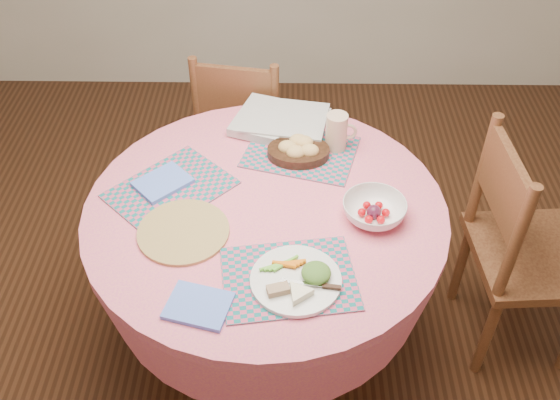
{
  "coord_description": "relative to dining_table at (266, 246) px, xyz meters",
  "views": [
    {
      "loc": [
        0.07,
        -1.55,
        2.19
      ],
      "look_at": [
        0.05,
        0.0,
        0.78
      ],
      "focal_mm": 40.0,
      "sensor_mm": 36.0,
      "label": 1
    }
  ],
  "objects": [
    {
      "name": "dinner_plate",
      "position": [
        0.11,
        -0.34,
        0.22
      ],
      "size": [
        0.28,
        0.28,
        0.05
      ],
      "rotation": [
        0.0,
        0.0,
        0.29
      ],
      "color": "white",
      "rests_on": "placemat_front"
    },
    {
      "name": "newspaper_stack",
      "position": [
        0.05,
        0.46,
        0.22
      ],
      "size": [
        0.41,
        0.37,
        0.04
      ],
      "rotation": [
        0.0,
        0.0,
        -0.33
      ],
      "color": "silver",
      "rests_on": "dining_table"
    },
    {
      "name": "latte_mug",
      "position": [
        0.26,
        0.33,
        0.27
      ],
      "size": [
        0.12,
        0.08,
        0.14
      ],
      "color": "beige",
      "rests_on": "placemat_back"
    },
    {
      "name": "placemat_front",
      "position": [
        0.08,
        -0.32,
        0.2
      ],
      "size": [
        0.44,
        0.36,
        0.01
      ],
      "primitive_type": "cube",
      "rotation": [
        0.0,
        0.0,
        0.15
      ],
      "color": "#146C71",
      "rests_on": "dining_table"
    },
    {
      "name": "wicker_trivet",
      "position": [
        -0.26,
        -0.13,
        0.2
      ],
      "size": [
        0.3,
        0.3,
        0.01
      ],
      "primitive_type": "cylinder",
      "color": "olive",
      "rests_on": "dining_table"
    },
    {
      "name": "chair_right",
      "position": [
        0.94,
        0.05,
        -0.05
      ],
      "size": [
        0.46,
        0.48,
        0.98
      ],
      "rotation": [
        0.0,
        0.0,
        1.64
      ],
      "color": "#5B311B",
      "rests_on": "ground"
    },
    {
      "name": "chair_back",
      "position": [
        -0.13,
        0.82,
        -0.08
      ],
      "size": [
        0.48,
        0.47,
        0.91
      ],
      "rotation": [
        0.0,
        0.0,
        2.97
      ],
      "color": "#5B311B",
      "rests_on": "ground"
    },
    {
      "name": "placemat_left",
      "position": [
        -0.33,
        0.08,
        0.2
      ],
      "size": [
        0.49,
        0.5,
        0.01
      ],
      "primitive_type": "cube",
      "rotation": [
        0.0,
        0.0,
        0.8
      ],
      "color": "#146C71",
      "rests_on": "dining_table"
    },
    {
      "name": "placemat_back",
      "position": [
        0.12,
        0.3,
        0.2
      ],
      "size": [
        0.47,
        0.4,
        0.01
      ],
      "primitive_type": "cube",
      "rotation": [
        0.0,
        0.0,
        -0.27
      ],
      "color": "#146C71",
      "rests_on": "dining_table"
    },
    {
      "name": "napkin_far",
      "position": [
        -0.36,
        0.1,
        0.21
      ],
      "size": [
        0.23,
        0.23,
        0.01
      ],
      "primitive_type": "cube",
      "rotation": [
        0.0,
        0.0,
        0.75
      ],
      "color": "#5C80ED",
      "rests_on": "placemat_left"
    },
    {
      "name": "napkin_near",
      "position": [
        -0.18,
        -0.43,
        0.2
      ],
      "size": [
        0.21,
        0.18,
        0.01
      ],
      "primitive_type": "cube",
      "rotation": [
        0.0,
        0.0,
        -0.26
      ],
      "color": "#5C80ED",
      "rests_on": "dining_table"
    },
    {
      "name": "fruit_bowl",
      "position": [
        0.36,
        -0.05,
        0.23
      ],
      "size": [
        0.26,
        0.26,
        0.07
      ],
      "rotation": [
        0.0,
        0.0,
        0.26
      ],
      "color": "white",
      "rests_on": "dining_table"
    },
    {
      "name": "bread_bowl",
      "position": [
        0.11,
        0.27,
        0.23
      ],
      "size": [
        0.23,
        0.23,
        0.08
      ],
      "color": "black",
      "rests_on": "placemat_back"
    },
    {
      "name": "dining_table",
      "position": [
        0.0,
        0.0,
        0.0
      ],
      "size": [
        1.24,
        1.24,
        0.75
      ],
      "color": "#FF7781",
      "rests_on": "ground"
    },
    {
      "name": "ground",
      "position": [
        0.0,
        0.0,
        -0.56
      ],
      "size": [
        4.0,
        4.0,
        0.0
      ],
      "primitive_type": "plane",
      "color": "#331C0F",
      "rests_on": "ground"
    }
  ]
}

